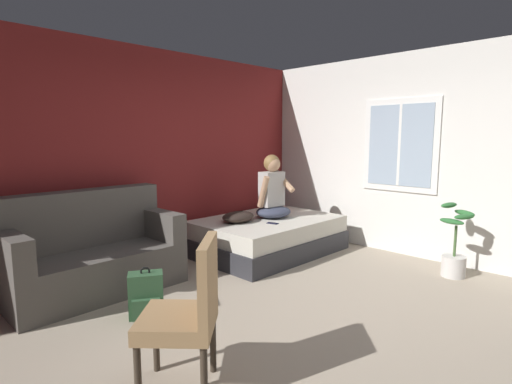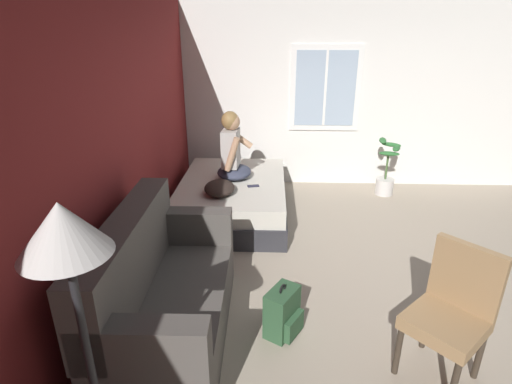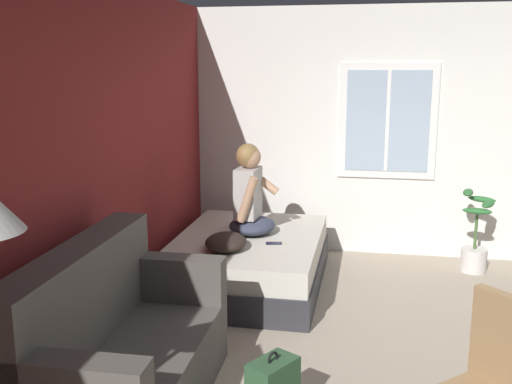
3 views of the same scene
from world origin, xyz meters
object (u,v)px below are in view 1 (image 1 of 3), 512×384
Objects in this scene: side_chair at (188,310)px; bed at (268,236)px; couch at (93,254)px; backpack at (146,296)px; potted_plant at (455,251)px; throw_pillow at (238,217)px; cell_phone at (273,223)px; person_seated at (273,192)px.

bed is at bearing 33.96° from side_chair.
backpack is at bearing -85.72° from couch.
side_chair is at bearing -146.04° from bed.
bed is 2.33m from potted_plant.
cell_phone is at bearing -57.58° from throw_pillow.
throw_pillow is (1.79, 0.72, 0.36)m from backpack.
potted_plant is (1.24, -2.31, -0.25)m from throw_pillow.
person_seated is 1.82× the size of throw_pillow.
person_seated is 1.03× the size of potted_plant.
side_chair is 1.12× the size of person_seated.
potted_plant is (3.10, -2.52, -0.09)m from couch.
bed is 2.24× the size of person_seated.
couch is 4.00m from potted_plant.
throw_pillow is at bearing -6.53° from couch.
backpack is at bearing -4.49° from cell_phone.
person_seated is at bearing 107.43° from potted_plant.
side_chair is 6.81× the size of cell_phone.
bed is at bearing 15.26° from backpack.
person_seated is at bearing -150.99° from cell_phone.
throw_pillow reaches higher than cell_phone.
couch is 1.75× the size of side_chair.
throw_pillow is at bearing 40.97° from side_chair.
backpack is 1.96m from throw_pillow.
side_chair is 2.14× the size of backpack.
side_chair is 3.41m from potted_plant.
couch reaches higher than backpack.
person_seated is (2.68, 1.74, 0.30)m from side_chair.
person_seated is 1.91× the size of backpack.
bed is at bearing -14.22° from throw_pillow.
side_chair is (-2.58, -1.74, 0.30)m from bed.
bed is at bearing -8.05° from couch.
throw_pillow is at bearing 168.91° from person_seated.
person_seated is at bearing 3.11° from bed.
side_chair is 1.15× the size of potted_plant.
person_seated reaches higher than throw_pillow.
backpack is 0.95× the size of throw_pillow.
side_chair reaches higher than bed.
couch reaches higher than potted_plant.
backpack is (0.34, 1.13, -0.34)m from side_chair.
potted_plant is at bearing -70.11° from bed.
cell_phone is (2.04, 0.33, 0.29)m from backpack.
side_chair reaches higher than potted_plant.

